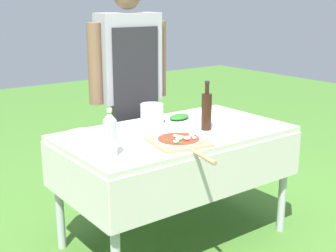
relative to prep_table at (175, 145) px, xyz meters
name	(u,v)px	position (x,y,z in m)	size (l,w,h in m)	color
ground_plane	(175,238)	(0.00, 0.00, -0.64)	(12.00, 12.00, 0.00)	#477A2D
prep_table	(175,145)	(0.00, 0.00, 0.00)	(1.42, 0.81, 0.74)	beige
person_cook	(129,80)	(0.05, 0.61, 0.32)	(0.61, 0.22, 1.64)	#70604C
pizza_on_peel	(180,141)	(-0.14, -0.23, 0.11)	(0.35, 0.57, 0.06)	tan
oil_bottle	(207,111)	(0.17, -0.09, 0.21)	(0.06, 0.06, 0.31)	black
water_bottle	(110,134)	(-0.57, -0.19, 0.21)	(0.07, 0.07, 0.25)	silver
herb_container	(179,117)	(0.18, 0.19, 0.11)	(0.21, 0.16, 0.04)	silver
mixing_tub	(152,114)	(-0.02, 0.22, 0.16)	(0.15, 0.15, 0.13)	silver
plate_stack	(85,135)	(-0.51, 0.21, 0.10)	(0.26, 0.26, 0.02)	beige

